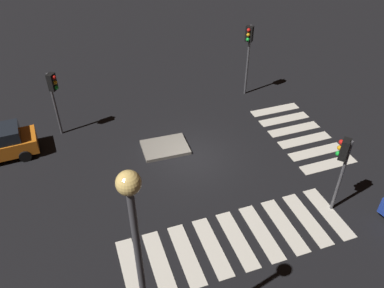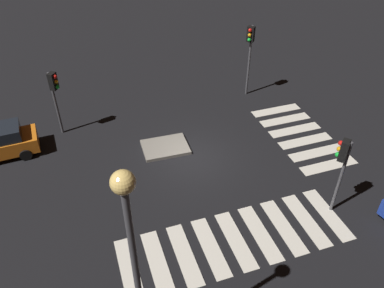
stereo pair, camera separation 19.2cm
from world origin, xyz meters
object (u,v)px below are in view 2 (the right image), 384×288
object	(u,v)px
traffic_island	(165,147)
traffic_light_north	(250,44)
traffic_light_west	(54,89)
street_lamp	(133,252)
traffic_light_east	(342,159)

from	to	relation	value
traffic_island	traffic_light_north	size ratio (longest dim) A/B	0.54
traffic_island	traffic_light_west	bearing A→B (deg)	147.07
traffic_light_north	street_lamp	xyz separation A→B (m)	(-10.31, -14.53, 1.83)
traffic_light_east	traffic_light_west	xyz separation A→B (m)	(-11.11, 10.17, -0.01)
traffic_island	traffic_light_west	distance (m)	6.82
traffic_light_north	traffic_light_west	distance (m)	12.01
traffic_light_west	street_lamp	distance (m)	14.20
traffic_island	traffic_light_east	bearing A→B (deg)	-48.99
traffic_light_west	street_lamp	xyz separation A→B (m)	(1.67, -13.88, 2.49)
traffic_light_east	traffic_light_north	size ratio (longest dim) A/B	0.82
traffic_light_east	traffic_light_north	bearing A→B (deg)	-45.84
traffic_island	traffic_light_east	world-z (taller)	traffic_light_east
street_lamp	traffic_light_north	bearing A→B (deg)	54.65
street_lamp	traffic_island	bearing A→B (deg)	71.45
traffic_island	traffic_light_north	world-z (taller)	traffic_light_north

